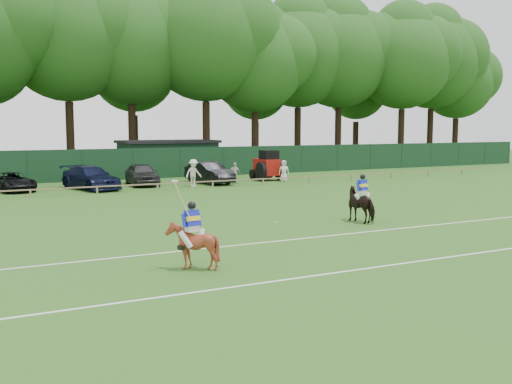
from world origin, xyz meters
TOP-DOWN VIEW (x-y plane):
  - ground at (0.00, 0.00)m, footprint 160.00×160.00m
  - horse_dark at (4.95, 1.21)m, footprint 1.10×1.96m
  - horse_chestnut at (-5.14, -3.58)m, footprint 1.37×1.49m
  - suv_black at (-7.60, 22.02)m, footprint 3.03×4.83m
  - sedan_navy at (-2.74, 20.89)m, footprint 3.60×5.80m
  - hatch_grey at (1.15, 21.94)m, footprint 2.38×4.93m
  - estate_black at (6.05, 20.99)m, footprint 2.28×5.05m
  - spectator_left at (4.14, 19.43)m, footprint 1.35×0.91m
  - spectator_mid at (7.72, 20.13)m, footprint 0.95×0.48m
  - spectator_right at (11.70, 19.61)m, footprint 0.95×0.79m
  - rider_dark at (4.95, 1.20)m, footprint 0.93×0.42m
  - rider_chestnut at (-5.14, -3.59)m, footprint 0.96×0.54m
  - polo_ball at (1.23, 2.54)m, footprint 0.09×0.09m
  - pitch_lines at (0.00, -3.50)m, footprint 60.00×5.10m
  - pitch_rail at (0.00, 18.00)m, footprint 62.10×0.10m
  - perimeter_fence at (0.00, 27.00)m, footprint 92.08×0.08m
  - utility_shed at (6.00, 30.00)m, footprint 8.40×4.40m
  - tree_row at (2.00, 35.00)m, footprint 96.00×12.00m
  - tractor at (11.22, 21.35)m, footprint 2.02×2.88m

SIDE VIEW (x-z plane):
  - ground at x=0.00m, z-range 0.00..0.00m
  - tree_row at x=2.00m, z-range -10.50..10.50m
  - pitch_lines at x=0.00m, z-range 0.00..0.01m
  - polo_ball at x=1.23m, z-range 0.00..0.09m
  - pitch_rail at x=0.00m, z-range 0.20..0.70m
  - suv_black at x=-7.60m, z-range 0.00..1.24m
  - horse_chestnut at x=-5.14m, z-range 0.00..1.45m
  - spectator_mid at x=7.72m, z-range 0.00..1.55m
  - sedan_navy at x=-2.74m, z-range 0.00..1.57m
  - horse_dark at x=4.95m, z-range 0.00..1.57m
  - estate_black at x=6.05m, z-range 0.00..1.61m
  - hatch_grey at x=1.15m, z-range 0.00..1.62m
  - spectator_right at x=11.70m, z-range 0.00..1.65m
  - spectator_left at x=4.14m, z-range 0.00..1.93m
  - tractor at x=11.22m, z-range -0.06..2.31m
  - perimeter_fence at x=0.00m, z-range 0.00..2.50m
  - rider_chestnut at x=-5.14m, z-range 0.39..2.44m
  - rider_dark at x=4.95m, z-range 0.80..2.21m
  - utility_shed at x=6.00m, z-range 0.02..3.06m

